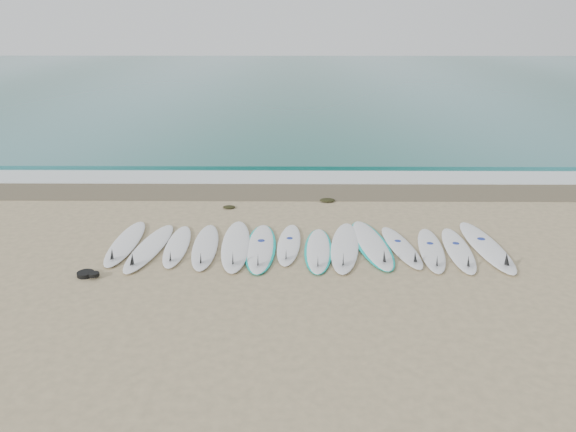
{
  "coord_description": "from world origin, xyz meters",
  "views": [
    {
      "loc": [
        -0.23,
        -11.04,
        4.69
      ],
      "look_at": [
        -0.33,
        0.93,
        0.4
      ],
      "focal_mm": 35.0,
      "sensor_mm": 36.0,
      "label": 1
    }
  ],
  "objects_px": {
    "surfboard_0": "(125,243)",
    "leash_coil": "(87,274)",
    "surfboard_7": "(318,250)",
    "surfboard_13": "(487,247)"
  },
  "relations": [
    {
      "from": "surfboard_7",
      "to": "surfboard_13",
      "type": "xyz_separation_m",
      "value": [
        3.59,
        0.17,
        0.02
      ]
    },
    {
      "from": "leash_coil",
      "to": "surfboard_7",
      "type": "bearing_deg",
      "value": 15.06
    },
    {
      "from": "surfboard_7",
      "to": "leash_coil",
      "type": "height_order",
      "value": "surfboard_7"
    },
    {
      "from": "surfboard_0",
      "to": "leash_coil",
      "type": "xyz_separation_m",
      "value": [
        -0.29,
        -1.51,
        -0.01
      ]
    },
    {
      "from": "surfboard_0",
      "to": "surfboard_7",
      "type": "xyz_separation_m",
      "value": [
        4.16,
        -0.31,
        -0.01
      ]
    },
    {
      "from": "surfboard_0",
      "to": "leash_coil",
      "type": "distance_m",
      "value": 1.53
    },
    {
      "from": "surfboard_13",
      "to": "surfboard_7",
      "type": "bearing_deg",
      "value": -179.83
    },
    {
      "from": "surfboard_7",
      "to": "surfboard_13",
      "type": "relative_size",
      "value": 0.84
    },
    {
      "from": "surfboard_7",
      "to": "surfboard_13",
      "type": "distance_m",
      "value": 3.6
    },
    {
      "from": "surfboard_0",
      "to": "surfboard_13",
      "type": "relative_size",
      "value": 0.89
    }
  ]
}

